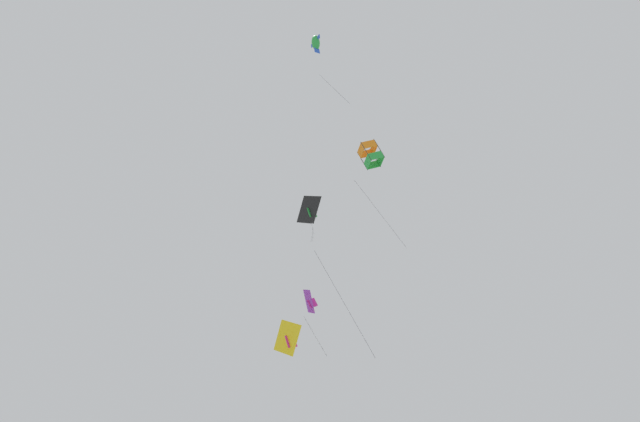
# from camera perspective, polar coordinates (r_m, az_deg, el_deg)

# --- Properties ---
(kite_box_mid_left) EXTENTS (3.78, 3.18, 8.07)m
(kite_box_mid_left) POSITION_cam_1_polar(r_m,az_deg,el_deg) (52.29, 4.04, 4.45)
(kite_box_mid_left) COLOR orange
(kite_delta_near_left) EXTENTS (2.25, 2.13, 4.32)m
(kite_delta_near_left) POSITION_cam_1_polar(r_m,az_deg,el_deg) (49.02, -0.81, -7.18)
(kite_delta_near_left) COLOR purple
(kite_delta_near_right) EXTENTS (2.79, 4.14, 8.93)m
(kite_delta_near_right) POSITION_cam_1_polar(r_m,az_deg,el_deg) (37.80, -0.80, -0.02)
(kite_delta_near_right) COLOR black
(kite_delta_upper_right) EXTENTS (1.30, 2.95, 1.75)m
(kite_delta_upper_right) POSITION_cam_1_polar(r_m,az_deg,el_deg) (47.63, -2.53, -10.03)
(kite_delta_upper_right) COLOR yellow
(kite_fish_highest) EXTENTS (1.81, 2.63, 5.78)m
(kite_fish_highest) POSITION_cam_1_polar(r_m,az_deg,el_deg) (45.04, -0.34, 13.17)
(kite_fish_highest) COLOR green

